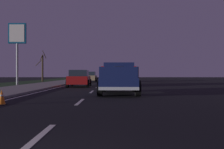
% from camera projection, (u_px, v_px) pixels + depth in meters
% --- Properties ---
extents(ground, '(144.00, 144.00, 0.00)m').
position_uv_depth(ground, '(100.00, 84.00, 29.27)').
color(ground, black).
extents(sidewalk_shoulder, '(108.00, 4.00, 0.12)m').
position_uv_depth(sidewalk_shoulder, '(51.00, 84.00, 29.28)').
color(sidewalk_shoulder, gray).
rests_on(sidewalk_shoulder, ground).
extents(grass_verge, '(108.00, 6.00, 0.01)m').
position_uv_depth(grass_verge, '(7.00, 84.00, 29.28)').
color(grass_verge, '#1E3819').
rests_on(grass_verge, ground).
extents(lane_markings, '(108.00, 3.54, 0.01)m').
position_uv_depth(lane_markings, '(80.00, 84.00, 30.80)').
color(lane_markings, silver).
rests_on(lane_markings, ground).
extents(pickup_truck, '(5.48, 2.38, 1.87)m').
position_uv_depth(pickup_truck, '(119.00, 77.00, 15.31)').
color(pickup_truck, '#141E4C').
rests_on(pickup_truck, ground).
extents(sedan_white, '(4.44, 2.08, 1.54)m').
position_uv_depth(sedan_white, '(116.00, 78.00, 27.14)').
color(sedan_white, silver).
rests_on(sedan_white, ground).
extents(sedan_blue, '(4.44, 2.09, 1.54)m').
position_uv_depth(sedan_blue, '(115.00, 77.00, 40.77)').
color(sedan_blue, navy).
rests_on(sedan_blue, ground).
extents(sedan_tan, '(4.41, 2.04, 1.54)m').
position_uv_depth(sedan_tan, '(90.00, 77.00, 38.26)').
color(sedan_tan, '#9E845B').
rests_on(sedan_tan, ground).
extents(sedan_red, '(4.44, 2.09, 1.54)m').
position_uv_depth(sedan_red, '(79.00, 78.00, 23.81)').
color(sedan_red, maroon).
rests_on(sedan_red, ground).
extents(gas_price_sign, '(0.27, 1.90, 6.67)m').
position_uv_depth(gas_price_sign, '(17.00, 39.00, 27.56)').
color(gas_price_sign, '#99999E').
rests_on(gas_price_sign, ground).
extents(bare_tree_far, '(1.29, 1.55, 4.95)m').
position_uv_depth(bare_tree_far, '(42.00, 67.00, 40.24)').
color(bare_tree_far, '#423323').
rests_on(bare_tree_far, ground).
extents(traffic_cone_near, '(0.36, 0.36, 0.58)m').
position_uv_depth(traffic_cone_near, '(2.00, 97.00, 9.66)').
color(traffic_cone_near, black).
rests_on(traffic_cone_near, ground).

